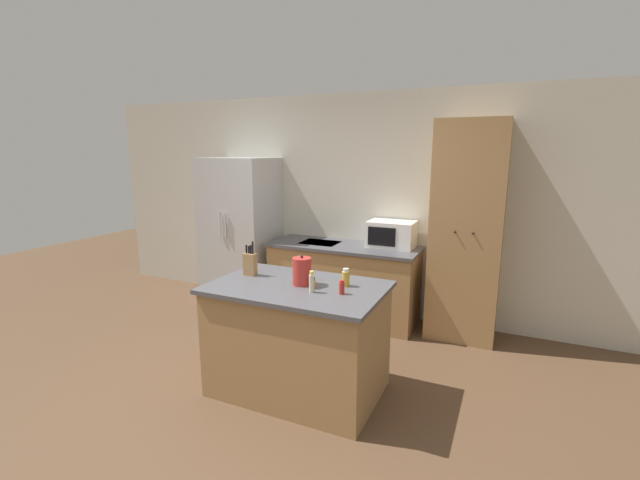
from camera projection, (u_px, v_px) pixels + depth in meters
name	position (u px, v px, depth m)	size (l,w,h in m)	color
ground_plane	(247.00, 405.00, 3.34)	(14.00, 14.00, 0.00)	brown
wall_back	(353.00, 205.00, 5.15)	(7.20, 0.06, 2.60)	beige
refrigerator	(241.00, 232.00, 5.44)	(0.86, 0.73, 1.86)	#B7BABC
back_counter	(343.00, 281.00, 5.01)	(1.74, 0.67, 0.89)	#9E7547
pantry_cabinet	(467.00, 232.00, 4.38)	(0.69, 0.54, 2.25)	#9E7547
kitchen_island	(298.00, 338.00, 3.47)	(1.38, 0.89, 0.91)	#9E7547
microwave	(391.00, 234.00, 4.78)	(0.51, 0.36, 0.29)	white
knife_block	(250.00, 263.00, 3.63)	(0.11, 0.06, 0.30)	#9E7547
spice_bottle_tall_dark	(342.00, 288.00, 3.16)	(0.04, 0.04, 0.11)	#B2281E
spice_bottle_short_red	(312.00, 282.00, 3.19)	(0.04, 0.04, 0.17)	beige
spice_bottle_amber_oil	(313.00, 283.00, 3.29)	(0.05, 0.05, 0.09)	gold
spice_bottle_green_herb	(346.00, 278.00, 3.34)	(0.06, 0.06, 0.14)	gold
kettle	(302.00, 271.00, 3.37)	(0.15, 0.15, 0.24)	#B72D28
fire_extinguisher	(213.00, 281.00, 5.91)	(0.12, 0.12, 0.42)	red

